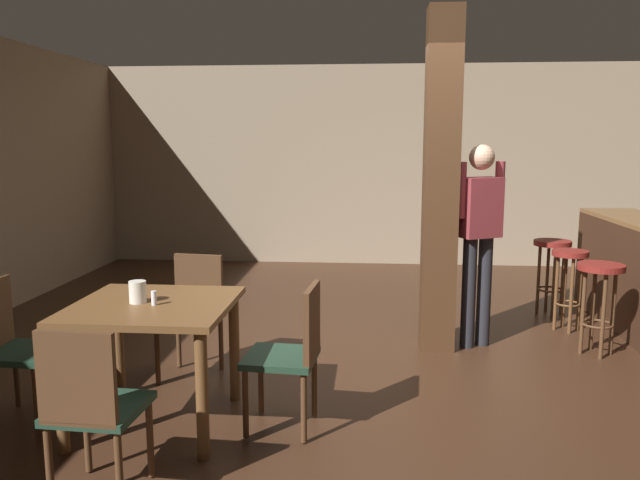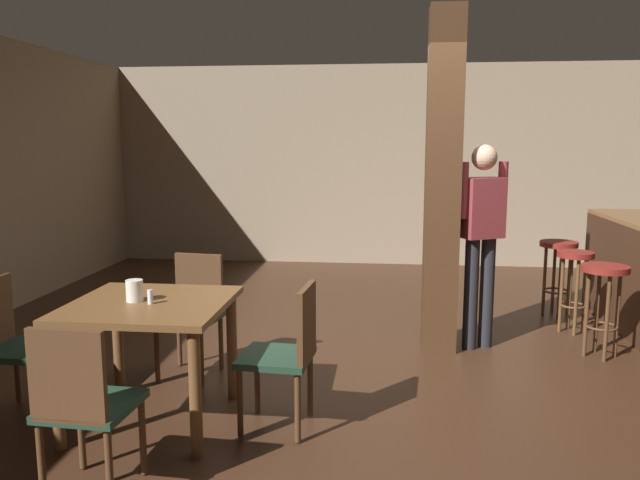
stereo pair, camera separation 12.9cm
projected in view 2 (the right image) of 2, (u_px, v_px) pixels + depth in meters
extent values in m
plane|color=#382114|center=(391.00, 380.00, 4.60)|extent=(10.80, 10.80, 0.00)
cube|color=gray|center=(393.00, 166.00, 8.80)|extent=(8.00, 0.10, 2.80)
cube|color=#422816|center=(443.00, 184.00, 5.09)|extent=(0.28, 0.28, 2.80)
cube|color=brown|center=(150.00, 305.00, 3.81)|extent=(0.95, 0.95, 0.04)
cylinder|color=brown|center=(232.00, 347.00, 4.22)|extent=(0.07, 0.07, 0.74)
cylinder|color=brown|center=(118.00, 342.00, 4.31)|extent=(0.07, 0.07, 0.74)
cylinder|color=brown|center=(195.00, 394.00, 3.43)|extent=(0.07, 0.07, 0.74)
cylinder|color=brown|center=(57.00, 388.00, 3.52)|extent=(0.07, 0.07, 0.74)
cube|color=#1E3828|center=(23.00, 350.00, 3.91)|extent=(0.43, 0.43, 0.04)
cylinder|color=#4C301C|center=(66.00, 375.00, 4.09)|extent=(0.04, 0.04, 0.43)
cylinder|color=#4C301C|center=(35.00, 397.00, 3.75)|extent=(0.04, 0.04, 0.43)
cylinder|color=#4C301C|center=(17.00, 372.00, 4.14)|extent=(0.04, 0.04, 0.43)
cube|color=#1E3828|center=(92.00, 406.00, 3.09)|extent=(0.44, 0.44, 0.04)
cube|color=#4C301C|center=(67.00, 377.00, 2.86)|extent=(0.38, 0.06, 0.45)
cylinder|color=#4C301C|center=(81.00, 430.00, 3.32)|extent=(0.04, 0.04, 0.43)
cylinder|color=#4C301C|center=(143.00, 435.00, 3.26)|extent=(0.04, 0.04, 0.43)
cylinder|color=#4C301C|center=(41.00, 463.00, 2.98)|extent=(0.04, 0.04, 0.43)
cylinder|color=#4C301C|center=(109.00, 469.00, 2.92)|extent=(0.04, 0.04, 0.43)
cube|color=#1E3828|center=(276.00, 357.00, 3.78)|extent=(0.45, 0.45, 0.04)
cube|color=#4C301C|center=(307.00, 323.00, 3.70)|extent=(0.07, 0.38, 0.45)
cylinder|color=#4C301C|center=(240.00, 402.00, 3.68)|extent=(0.04, 0.04, 0.43)
cylinder|color=#4C301C|center=(257.00, 380.00, 4.01)|extent=(0.04, 0.04, 0.43)
cylinder|color=#4C301C|center=(298.00, 407.00, 3.61)|extent=(0.04, 0.04, 0.43)
cylinder|color=#4C301C|center=(310.00, 384.00, 3.95)|extent=(0.04, 0.04, 0.43)
cube|color=#1E3828|center=(189.00, 318.00, 4.62)|extent=(0.47, 0.47, 0.04)
cube|color=#4C301C|center=(199.00, 283.00, 4.76)|extent=(0.38, 0.09, 0.45)
cylinder|color=#4C301C|center=(201.00, 357.00, 4.44)|extent=(0.04, 0.04, 0.43)
cylinder|color=#4C301C|center=(157.00, 353.00, 4.53)|extent=(0.04, 0.04, 0.43)
cylinder|color=#4C301C|center=(221.00, 342.00, 4.78)|extent=(0.04, 0.04, 0.43)
cylinder|color=#4C301C|center=(179.00, 338.00, 4.86)|extent=(0.04, 0.04, 0.43)
cylinder|color=silver|center=(135.00, 291.00, 3.80)|extent=(0.10, 0.10, 0.13)
cylinder|color=silver|center=(150.00, 297.00, 3.74)|extent=(0.03, 0.03, 0.09)
cube|color=maroon|center=(482.00, 208.00, 5.16)|extent=(0.39, 0.34, 0.50)
sphere|color=tan|center=(484.00, 157.00, 5.10)|extent=(0.28, 0.28, 0.21)
cylinder|color=#232328|center=(487.00, 292.00, 5.30)|extent=(0.16, 0.16, 0.95)
cylinder|color=#232328|center=(471.00, 294.00, 5.25)|extent=(0.16, 0.16, 0.95)
cylinder|color=maroon|center=(503.00, 189.00, 5.21)|extent=(0.11, 0.11, 0.46)
cylinder|color=maroon|center=(463.00, 190.00, 5.07)|extent=(0.11, 0.11, 0.46)
cube|color=#382114|center=(638.00, 279.00, 5.72)|extent=(0.36, 2.02, 0.99)
cylinder|color=maroon|center=(605.00, 269.00, 4.99)|extent=(0.37, 0.37, 0.05)
torus|color=#4C301C|center=(601.00, 326.00, 5.07)|extent=(0.26, 0.26, 0.02)
cylinder|color=#4C301C|center=(597.00, 311.00, 5.17)|extent=(0.03, 0.03, 0.71)
cylinder|color=#4C301C|center=(607.00, 319.00, 4.94)|extent=(0.03, 0.03, 0.71)
cylinder|color=#4C301C|center=(617.00, 315.00, 5.04)|extent=(0.03, 0.03, 0.71)
cylinder|color=#4C301C|center=(587.00, 314.00, 5.07)|extent=(0.03, 0.03, 0.71)
cylinder|color=maroon|center=(576.00, 254.00, 5.65)|extent=(0.32, 0.32, 0.05)
torus|color=brown|center=(572.00, 305.00, 5.72)|extent=(0.23, 0.23, 0.02)
cylinder|color=brown|center=(570.00, 292.00, 5.81)|extent=(0.03, 0.03, 0.71)
cylinder|color=brown|center=(576.00, 298.00, 5.61)|extent=(0.03, 0.03, 0.71)
cylinder|color=brown|center=(585.00, 295.00, 5.70)|extent=(0.03, 0.03, 0.71)
cylinder|color=brown|center=(561.00, 295.00, 5.72)|extent=(0.03, 0.03, 0.71)
cylinder|color=maroon|center=(559.00, 244.00, 6.19)|extent=(0.37, 0.37, 0.05)
torus|color=#4C301C|center=(556.00, 291.00, 6.27)|extent=(0.26, 0.26, 0.02)
cylinder|color=#4C301C|center=(554.00, 279.00, 6.37)|extent=(0.03, 0.03, 0.71)
cylinder|color=#4C301C|center=(560.00, 284.00, 6.14)|extent=(0.03, 0.03, 0.71)
cylinder|color=#4C301C|center=(569.00, 282.00, 6.24)|extent=(0.03, 0.03, 0.71)
cylinder|color=#4C301C|center=(544.00, 281.00, 6.27)|extent=(0.03, 0.03, 0.71)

